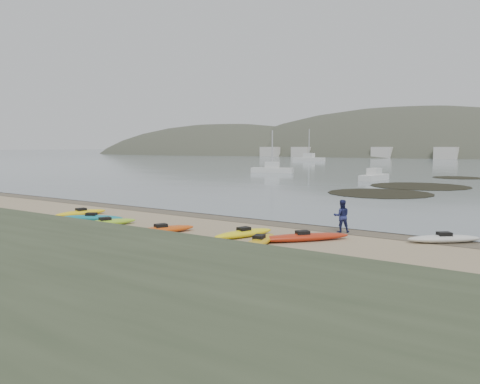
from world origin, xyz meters
The scene contains 6 objects.
ground centered at (0.00, 0.00, 0.00)m, with size 600.00×600.00×0.00m, color tan.
wet_sand centered at (0.00, -0.30, 0.00)m, with size 60.00×60.00×0.00m, color brown.
kayaks centered at (1.00, -4.74, 0.17)m, with size 21.51×8.44×0.34m.
person_east centered at (6.59, -0.98, 0.79)m, with size 0.76×0.59×1.57m, color navy.
kelp_mats centered at (2.93, 27.20, 0.03)m, with size 10.40×33.65×0.04m.
moored_boats centered at (-1.88, 85.25, 0.54)m, with size 98.45×91.02×1.23m.
Camera 1 is at (15.15, -21.93, 4.09)m, focal length 35.00 mm.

